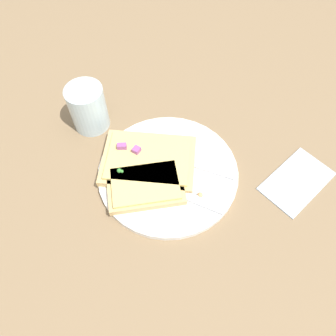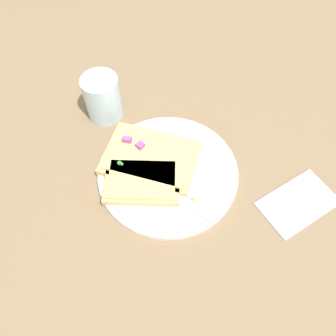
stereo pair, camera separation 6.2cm
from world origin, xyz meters
name	(u,v)px [view 1 (the left image)]	position (x,y,z in m)	size (l,w,h in m)	color
ground_plane	(168,174)	(0.00, 0.00, 0.00)	(4.00, 4.00, 0.00)	#7F6647
plate	(168,172)	(0.00, 0.00, 0.01)	(0.27, 0.27, 0.01)	white
fork	(176,159)	(-0.03, -0.01, 0.01)	(0.11, 0.20, 0.01)	#B7B7BC
knife	(180,193)	(0.02, 0.05, 0.01)	(0.10, 0.19, 0.01)	#B7B7BC
pizza_slice_main	(148,160)	(0.02, -0.04, 0.02)	(0.21, 0.22, 0.03)	tan
pizza_slice_corner	(145,185)	(0.06, 0.00, 0.02)	(0.17, 0.15, 0.03)	tan
crumb_scatter	(173,172)	(0.00, 0.01, 0.02)	(0.09, 0.11, 0.01)	tan
drinking_glass	(88,108)	(0.03, -0.20, 0.05)	(0.08, 0.08, 0.10)	silver
napkin	(297,181)	(-0.17, 0.18, 0.00)	(0.14, 0.08, 0.01)	silver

